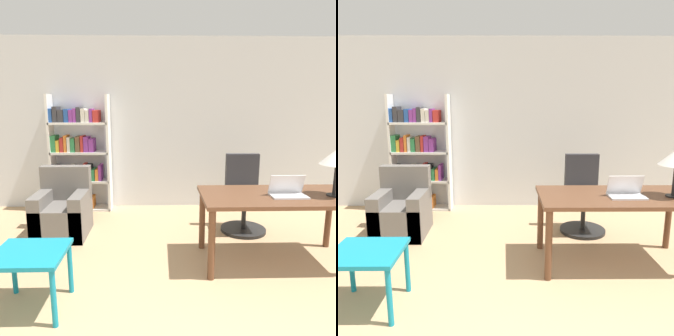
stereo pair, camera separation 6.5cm
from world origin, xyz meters
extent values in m
cube|color=silver|center=(0.00, 4.53, 1.35)|extent=(8.00, 0.06, 2.70)
cube|color=brown|center=(0.82, 2.51, 0.74)|extent=(1.62, 0.82, 0.04)
cylinder|color=brown|center=(0.07, 2.16, 0.36)|extent=(0.07, 0.07, 0.72)
cylinder|color=brown|center=(0.07, 2.86, 0.36)|extent=(0.07, 0.07, 0.72)
cylinder|color=brown|center=(1.57, 2.86, 0.36)|extent=(0.07, 0.07, 0.72)
cube|color=silver|center=(0.89, 2.42, 0.76)|extent=(0.36, 0.21, 0.02)
cube|color=silver|center=(0.89, 2.49, 0.87)|extent=(0.36, 0.08, 0.20)
cube|color=navy|center=(0.89, 2.50, 0.87)|extent=(0.32, 0.07, 0.18)
cylinder|color=black|center=(1.38, 2.45, 0.76)|extent=(0.14, 0.14, 0.01)
cylinder|color=black|center=(0.70, 3.36, 0.02)|extent=(0.60, 0.60, 0.04)
cylinder|color=#262626|center=(0.70, 3.36, 0.21)|extent=(0.06, 0.06, 0.35)
cube|color=#2D2D33|center=(0.70, 3.36, 0.44)|extent=(0.47, 0.47, 0.10)
cube|color=#2D2D33|center=(0.70, 3.56, 0.75)|extent=(0.45, 0.08, 0.54)
cube|color=teal|center=(-1.49, 1.73, 0.50)|extent=(0.57, 0.54, 0.04)
cylinder|color=teal|center=(-1.24, 1.50, 0.24)|extent=(0.04, 0.04, 0.48)
cylinder|color=teal|center=(-1.74, 1.97, 0.24)|extent=(0.04, 0.04, 0.48)
cylinder|color=teal|center=(-1.24, 1.97, 0.24)|extent=(0.04, 0.04, 0.48)
cube|color=#66605B|center=(-1.69, 3.29, 0.21)|extent=(0.65, 0.68, 0.42)
cube|color=#66605B|center=(-1.69, 3.55, 0.64)|extent=(0.65, 0.16, 0.45)
cube|color=#66605B|center=(-1.93, 3.29, 0.29)|extent=(0.16, 0.68, 0.58)
cube|color=#66605B|center=(-1.44, 3.29, 0.29)|extent=(0.16, 0.68, 0.58)
cube|color=white|center=(-2.11, 4.34, 0.91)|extent=(0.04, 0.28, 1.82)
cube|color=white|center=(-1.22, 4.34, 0.91)|extent=(0.04, 0.28, 1.82)
cube|color=white|center=(-1.66, 4.34, 0.02)|extent=(0.89, 0.28, 0.04)
cube|color=brown|center=(-2.07, 4.34, 0.16)|extent=(0.05, 0.24, 0.25)
cube|color=orange|center=(-2.01, 4.34, 0.14)|extent=(0.06, 0.24, 0.22)
cube|color=silver|center=(-1.94, 4.34, 0.16)|extent=(0.06, 0.24, 0.25)
cube|color=#333338|center=(-1.87, 4.34, 0.16)|extent=(0.06, 0.24, 0.24)
cube|color=silver|center=(-1.81, 4.34, 0.16)|extent=(0.05, 0.24, 0.25)
cube|color=#2D7F47|center=(-1.74, 4.34, 0.16)|extent=(0.08, 0.24, 0.25)
cube|color=#333338|center=(-1.65, 4.34, 0.16)|extent=(0.07, 0.24, 0.25)
cube|color=silver|center=(-1.57, 4.34, 0.13)|extent=(0.07, 0.24, 0.20)
cube|color=orange|center=(-1.51, 4.34, 0.13)|extent=(0.05, 0.24, 0.18)
cube|color=white|center=(-1.66, 4.34, 0.47)|extent=(0.89, 0.28, 0.04)
cube|color=#333338|center=(-2.06, 4.34, 0.61)|extent=(0.06, 0.24, 0.24)
cube|color=#7F338C|center=(-1.98, 4.34, 0.60)|extent=(0.08, 0.24, 0.22)
cube|color=brown|center=(-1.89, 4.34, 0.59)|extent=(0.09, 0.24, 0.19)
cube|color=silver|center=(-1.81, 4.34, 0.61)|extent=(0.07, 0.24, 0.24)
cube|color=silver|center=(-1.74, 4.34, 0.61)|extent=(0.05, 0.24, 0.23)
cube|color=#B72D28|center=(-1.68, 4.34, 0.58)|extent=(0.07, 0.24, 0.18)
cube|color=#B72D28|center=(-1.61, 4.34, 0.62)|extent=(0.05, 0.24, 0.26)
cube|color=#333338|center=(-1.54, 4.34, 0.61)|extent=(0.08, 0.24, 0.24)
cube|color=#2D7F47|center=(-1.47, 4.34, 0.58)|extent=(0.05, 0.24, 0.18)
cube|color=orange|center=(-1.41, 4.34, 0.58)|extent=(0.05, 0.24, 0.18)
cube|color=#7F338C|center=(-1.36, 4.34, 0.61)|extent=(0.04, 0.24, 0.24)
cube|color=white|center=(-1.66, 4.34, 0.93)|extent=(0.89, 0.28, 0.04)
cube|color=#2D7F47|center=(-2.05, 4.34, 1.07)|extent=(0.07, 0.24, 0.25)
cube|color=gold|center=(-1.99, 4.34, 1.04)|extent=(0.05, 0.24, 0.18)
cube|color=#B72D28|center=(-1.92, 4.34, 1.06)|extent=(0.05, 0.24, 0.22)
cube|color=orange|center=(-1.87, 4.34, 1.08)|extent=(0.04, 0.24, 0.26)
cube|color=silver|center=(-1.82, 4.34, 1.06)|extent=(0.05, 0.24, 0.23)
cube|color=#2D7F47|center=(-1.76, 4.34, 1.05)|extent=(0.07, 0.24, 0.21)
cube|color=brown|center=(-1.68, 4.34, 1.07)|extent=(0.07, 0.24, 0.24)
cube|color=#B72D28|center=(-1.62, 4.34, 1.07)|extent=(0.04, 0.24, 0.25)
cube|color=#7F338C|center=(-1.55, 4.34, 1.06)|extent=(0.07, 0.24, 0.23)
cube|color=#7F338C|center=(-1.47, 4.34, 1.05)|extent=(0.07, 0.24, 0.20)
cube|color=white|center=(-1.66, 4.34, 1.39)|extent=(0.89, 0.28, 0.04)
cube|color=#234C99|center=(-2.06, 4.34, 1.51)|extent=(0.05, 0.24, 0.21)
cube|color=#333338|center=(-2.00, 4.34, 1.52)|extent=(0.07, 0.24, 0.24)
cube|color=#333338|center=(-1.91, 4.34, 1.50)|extent=(0.09, 0.24, 0.19)
cube|color=#234C99|center=(-1.83, 4.34, 1.50)|extent=(0.07, 0.24, 0.20)
cube|color=#7F338C|center=(-1.76, 4.34, 1.50)|extent=(0.06, 0.24, 0.19)
cube|color=#7F338C|center=(-1.70, 4.34, 1.51)|extent=(0.05, 0.24, 0.21)
cube|color=#333338|center=(-1.65, 4.34, 1.52)|extent=(0.06, 0.24, 0.23)
cube|color=silver|center=(-1.58, 4.34, 1.51)|extent=(0.06, 0.24, 0.20)
cube|color=silver|center=(-1.52, 4.34, 1.49)|extent=(0.05, 0.24, 0.18)
cube|color=#7F338C|center=(-1.46, 4.34, 1.51)|extent=(0.05, 0.24, 0.20)
cube|color=#B72D28|center=(-1.39, 4.34, 1.49)|extent=(0.09, 0.24, 0.18)
camera|label=1|loc=(-0.43, -0.77, 1.71)|focal=35.00mm
camera|label=2|loc=(-0.36, -0.77, 1.71)|focal=35.00mm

